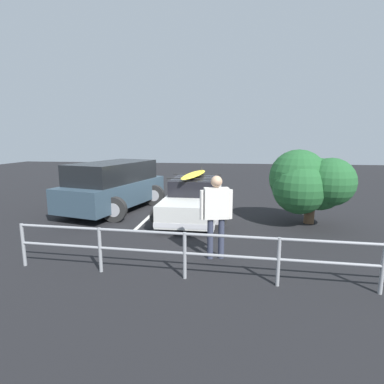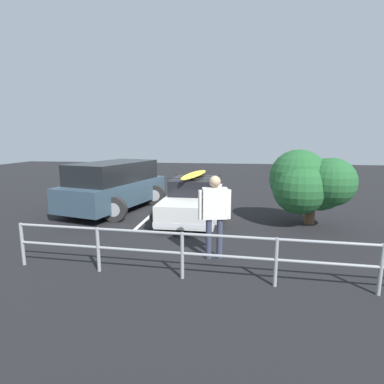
# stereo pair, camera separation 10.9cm
# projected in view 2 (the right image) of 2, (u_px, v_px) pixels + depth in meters

# --- Properties ---
(ground_plane) EXTENTS (44.00, 44.00, 0.02)m
(ground_plane) POSITION_uv_depth(u_px,v_px,m) (178.00, 212.00, 10.93)
(ground_plane) COLOR black
(ground_plane) RESTS_ON ground
(parking_stripe) EXTENTS (0.12, 3.64, 0.00)m
(parking_stripe) POSITION_uv_depth(u_px,v_px,m) (152.00, 214.00, 10.55)
(parking_stripe) COLOR silver
(parking_stripe) RESTS_ON ground
(sedan_car) EXTENTS (2.36, 4.52, 1.60)m
(sedan_car) POSITION_uv_depth(u_px,v_px,m) (195.00, 198.00, 10.27)
(sedan_car) COLOR silver
(sedan_car) RESTS_ON ground
(suv_car) EXTENTS (3.30, 4.76, 1.80)m
(suv_car) POSITION_uv_depth(u_px,v_px,m) (115.00, 185.00, 11.07)
(suv_car) COLOR #334756
(suv_car) RESTS_ON ground
(person_bystander) EXTENTS (0.70, 0.33, 1.85)m
(person_bystander) POSITION_uv_depth(u_px,v_px,m) (215.00, 210.00, 6.50)
(person_bystander) COLOR #33384C
(person_bystander) RESTS_ON ground
(railing_fence) EXTENTS (8.63, 0.42, 0.91)m
(railing_fence) POSITION_uv_depth(u_px,v_px,m) (228.00, 251.00, 5.47)
(railing_fence) COLOR gray
(railing_fence) RESTS_ON ground
(bush_near_left) EXTENTS (2.41, 2.13, 2.32)m
(bush_near_left) POSITION_uv_depth(u_px,v_px,m) (309.00, 183.00, 9.00)
(bush_near_left) COLOR brown
(bush_near_left) RESTS_ON ground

